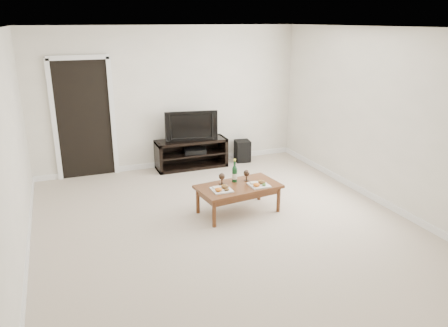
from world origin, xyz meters
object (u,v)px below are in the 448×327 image
media_console (191,154)px  coffee_table (238,199)px  television (191,125)px  subwoofer (242,151)px

media_console → coffee_table: 2.20m
television → subwoofer: size_ratio=2.30×
media_console → television: size_ratio=1.38×
media_console → television: bearing=0.0°
television → subwoofer: 1.23m
television → subwoofer: bearing=10.0°
media_console → television: (0.00, 0.00, 0.55)m
media_console → television: television is taller
coffee_table → media_console: bearing=90.8°
television → coffee_table: (0.03, -2.20, -0.62)m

